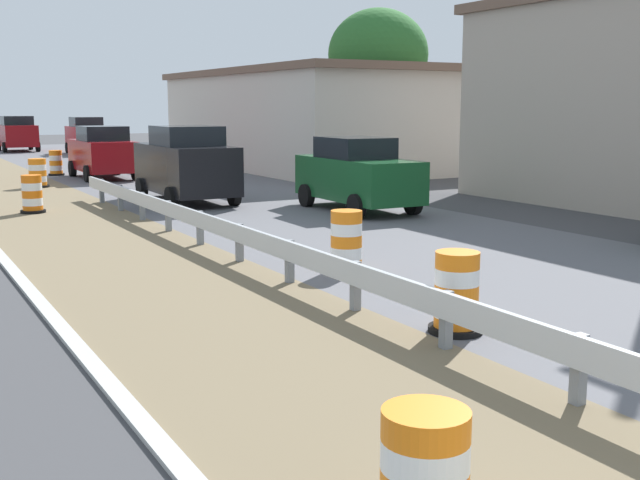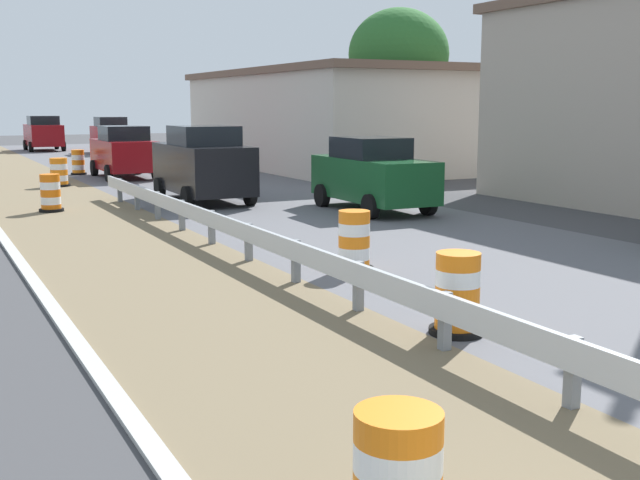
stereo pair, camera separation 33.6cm
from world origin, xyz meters
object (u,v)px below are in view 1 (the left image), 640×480
(traffic_barrel_far, at_px, (32,196))
(traffic_barrel_farther, at_px, (38,175))
(traffic_barrel_close, at_px, (456,296))
(car_lead_far_lane, at_px, (17,134))
(car_lead_near_lane, at_px, (102,152))
(car_trailing_near_lane, at_px, (357,174))
(car_trailing_far_lane, at_px, (186,164))
(traffic_barrel_mid, at_px, (346,244))
(traffic_barrel_farthest, at_px, (56,164))
(car_mid_far_lane, at_px, (87,136))

(traffic_barrel_far, xyz_separation_m, traffic_barrel_farther, (1.32, 6.83, -0.00))
(traffic_barrel_close, relative_size, car_lead_far_lane, 0.26)
(car_lead_far_lane, bearing_deg, car_lead_near_lane, 179.94)
(traffic_barrel_far, distance_m, car_lead_near_lane, 10.15)
(car_trailing_near_lane, bearing_deg, car_trailing_far_lane, -137.82)
(traffic_barrel_close, height_order, car_trailing_far_lane, car_trailing_far_lane)
(traffic_barrel_close, height_order, traffic_barrel_mid, traffic_barrel_mid)
(traffic_barrel_farther, height_order, car_lead_far_lane, car_lead_far_lane)
(traffic_barrel_close, height_order, traffic_barrel_farthest, traffic_barrel_close)
(traffic_barrel_close, height_order, traffic_barrel_far, traffic_barrel_close)
(traffic_barrel_farther, height_order, car_trailing_far_lane, car_trailing_far_lane)
(car_trailing_far_lane, bearing_deg, car_lead_near_lane, 2.20)
(car_lead_far_lane, bearing_deg, car_mid_far_lane, -147.52)
(car_mid_far_lane, bearing_deg, traffic_barrel_mid, -5.28)
(traffic_barrel_farthest, height_order, car_lead_far_lane, car_lead_far_lane)
(traffic_barrel_far, height_order, car_trailing_near_lane, car_trailing_near_lane)
(car_lead_far_lane, height_order, car_mid_far_lane, car_lead_far_lane)
(traffic_barrel_mid, xyz_separation_m, car_trailing_near_lane, (4.40, 6.65, 0.52))
(traffic_barrel_farther, xyz_separation_m, car_lead_far_lane, (2.93, 23.68, 0.64))
(car_lead_near_lane, bearing_deg, traffic_barrel_farthest, 32.24)
(traffic_barrel_close, height_order, car_lead_far_lane, car_lead_far_lane)
(car_lead_far_lane, distance_m, car_mid_far_lane, 5.89)
(car_mid_far_lane, bearing_deg, traffic_barrel_farther, -17.00)
(traffic_barrel_farthest, relative_size, car_lead_far_lane, 0.26)
(traffic_barrel_close, relative_size, car_trailing_near_lane, 0.24)
(car_mid_far_lane, relative_size, car_trailing_far_lane, 0.95)
(traffic_barrel_farthest, distance_m, car_trailing_far_lane, 11.36)
(traffic_barrel_farthest, distance_m, car_mid_far_lane, 14.83)
(traffic_barrel_mid, xyz_separation_m, car_lead_near_lane, (0.77, 19.70, 0.55))
(traffic_barrel_farthest, height_order, car_trailing_near_lane, car_trailing_near_lane)
(car_mid_far_lane, bearing_deg, car_lead_far_lane, -146.56)
(car_lead_near_lane, distance_m, car_trailing_far_lane, 9.01)
(traffic_barrel_mid, relative_size, traffic_barrel_farther, 1.05)
(traffic_barrel_farthest, xyz_separation_m, car_lead_far_lane, (1.41, 19.07, 0.63))
(car_lead_far_lane, xyz_separation_m, car_trailing_far_lane, (0.14, -30.30, 0.03))
(traffic_barrel_close, xyz_separation_m, traffic_barrel_farther, (-1.37, 21.19, -0.02))
(traffic_barrel_mid, bearing_deg, car_lead_far_lane, 88.86)
(traffic_barrel_mid, bearing_deg, traffic_barrel_far, 108.16)
(traffic_barrel_close, relative_size, car_lead_near_lane, 0.25)
(traffic_barrel_mid, distance_m, car_trailing_far_lane, 10.75)
(traffic_barrel_far, bearing_deg, traffic_barrel_mid, -71.84)
(car_lead_near_lane, height_order, car_mid_far_lane, car_mid_far_lane)
(car_trailing_near_lane, bearing_deg, traffic_barrel_farther, -146.85)
(car_lead_far_lane, height_order, car_trailing_far_lane, car_trailing_far_lane)
(traffic_barrel_farthest, bearing_deg, car_lead_far_lane, 85.77)
(traffic_barrel_farthest, xyz_separation_m, car_lead_near_lane, (1.37, -2.22, 0.56))
(car_trailing_near_lane, distance_m, car_mid_far_lane, 29.36)
(car_trailing_near_lane, height_order, car_trailing_far_lane, car_trailing_far_lane)
(traffic_barrel_farther, height_order, car_mid_far_lane, car_mid_far_lane)
(traffic_barrel_far, relative_size, car_trailing_far_lane, 0.23)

